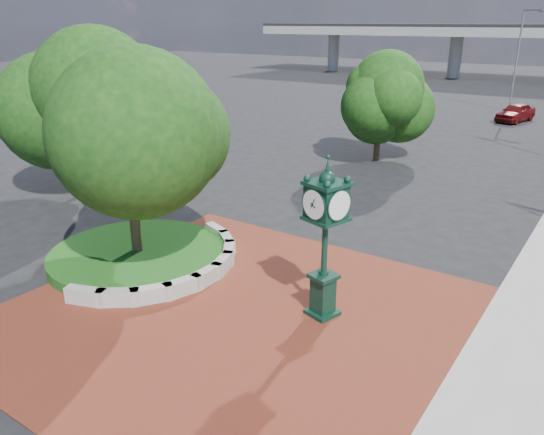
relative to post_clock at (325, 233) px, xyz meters
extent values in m
plane|color=black|center=(-2.17, -0.43, -2.55)|extent=(200.00, 200.00, 0.00)
cube|color=maroon|center=(-2.17, -1.43, -2.53)|extent=(12.00, 12.00, 0.04)
cube|color=#9E9B93|center=(-6.08, -3.44, -2.28)|extent=(1.29, 0.76, 0.54)
cube|color=#9E9B93|center=(-5.22, -2.97, -2.28)|extent=(1.20, 1.04, 0.54)
cube|color=#9E9B93|center=(-4.55, -2.27, -2.28)|extent=(1.00, 1.22, 0.54)
cube|color=#9E9B93|center=(-4.12, -1.39, -2.28)|extent=(0.71, 1.30, 0.54)
cube|color=#9E9B93|center=(-3.97, -0.43, -2.28)|extent=(0.35, 1.25, 0.54)
cube|color=#9E9B93|center=(-4.12, 0.53, -2.28)|extent=(0.71, 1.30, 0.54)
cube|color=#9E9B93|center=(-4.55, 1.40, -2.28)|extent=(1.00, 1.22, 0.54)
cube|color=#9E9B93|center=(-5.22, 2.11, -2.28)|extent=(1.20, 1.04, 0.54)
cube|color=#9E9B93|center=(-6.08, 2.57, -2.28)|extent=(1.29, 0.76, 0.54)
cylinder|color=#1C4614|center=(-7.17, -0.43, -2.35)|extent=(6.10, 6.10, 0.40)
cylinder|color=#9E9B93|center=(-37.17, 69.57, 0.45)|extent=(1.80, 1.80, 6.00)
cylinder|color=#9E9B93|center=(-17.17, 69.57, 0.45)|extent=(1.80, 1.80, 6.00)
cylinder|color=#38281C|center=(-7.17, -0.43, -1.46)|extent=(0.36, 0.36, 2.17)
sphere|color=#103A12|center=(-7.17, -0.43, 1.18)|extent=(5.20, 5.20, 5.20)
cylinder|color=#38281C|center=(-15.17, 4.57, -1.32)|extent=(0.36, 0.36, 2.45)
sphere|color=#103A12|center=(-15.17, 4.57, 1.58)|extent=(5.60, 5.60, 5.60)
cylinder|color=#38281C|center=(-6.17, 17.57, -1.58)|extent=(0.36, 0.36, 1.92)
sphere|color=#103A12|center=(-6.17, 17.57, 0.70)|extent=(4.40, 4.40, 4.40)
cube|color=black|center=(0.00, 0.00, -2.47)|extent=(0.96, 0.96, 0.16)
cube|color=black|center=(0.00, 0.00, -1.86)|extent=(0.66, 0.66, 1.07)
cube|color=black|center=(0.00, 0.00, -1.30)|extent=(0.84, 0.84, 0.12)
cylinder|color=black|center=(0.00, 0.00, -0.41)|extent=(0.17, 0.17, 1.66)
cube|color=black|center=(0.00, 0.00, 0.92)|extent=(1.09, 1.09, 0.88)
cylinder|color=white|center=(-0.13, -0.44, 0.92)|extent=(0.77, 0.27, 0.78)
cylinder|color=white|center=(0.13, 0.44, 0.92)|extent=(0.77, 0.27, 0.78)
cylinder|color=white|center=(-0.44, 0.13, 0.92)|extent=(0.27, 0.77, 0.78)
cylinder|color=white|center=(0.44, -0.13, 0.92)|extent=(0.27, 0.77, 0.78)
sphere|color=black|center=(0.00, 0.00, 1.52)|extent=(0.43, 0.43, 0.43)
cone|color=black|center=(0.00, 0.00, 1.84)|extent=(0.18, 0.18, 0.49)
imported|color=#5B0D0F|center=(-2.05, 36.33, -1.79)|extent=(2.78, 4.75, 1.52)
cylinder|color=slate|center=(-3.63, 41.87, 1.85)|extent=(0.16, 0.16, 8.79)
cube|color=slate|center=(-2.82, 41.52, 6.24)|extent=(1.67, 0.84, 0.12)
cube|color=slate|center=(-2.10, 41.21, 6.15)|extent=(0.55, 0.42, 0.15)
camera|label=1|loc=(6.33, -11.77, 5.40)|focal=35.00mm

